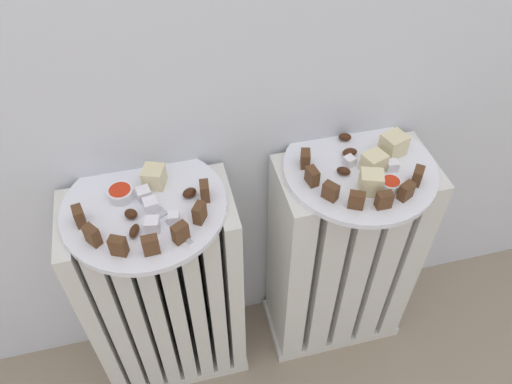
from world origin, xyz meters
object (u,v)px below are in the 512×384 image
at_px(radiator_left, 166,296).
at_px(jam_bowl_left, 121,193).
at_px(jam_bowl_right, 390,184).
at_px(fork, 170,223).
at_px(radiator_right, 341,260).
at_px(plate_right, 360,169).
at_px(plate_left, 145,207).

xyz_separation_m(radiator_left, jam_bowl_left, (-0.04, 0.03, 0.32)).
height_order(radiator_left, jam_bowl_right, jam_bowl_right).
height_order(jam_bowl_left, fork, jam_bowl_left).
height_order(radiator_right, jam_bowl_left, jam_bowl_left).
distance_m(radiator_left, radiator_right, 0.42).
height_order(plate_right, jam_bowl_right, jam_bowl_right).
height_order(radiator_left, plate_left, plate_left).
relative_size(radiator_right, plate_right, 1.93).
xyz_separation_m(radiator_right, jam_bowl_right, (0.03, -0.07, 0.32)).
xyz_separation_m(radiator_right, plate_right, (0.00, 0.00, 0.30)).
xyz_separation_m(radiator_right, plate_left, (-0.42, 0.00, 0.30)).
bearing_deg(jam_bowl_right, plate_left, 171.15).
bearing_deg(jam_bowl_right, radiator_right, 112.93).
relative_size(radiator_left, jam_bowl_left, 12.17).
bearing_deg(jam_bowl_right, radiator_left, 171.15).
relative_size(radiator_right, plate_left, 1.93).
xyz_separation_m(plate_left, jam_bowl_left, (-0.04, 0.03, 0.02)).
distance_m(jam_bowl_left, fork, 0.12).
relative_size(radiator_right, jam_bowl_left, 12.17).
bearing_deg(plate_left, radiator_right, 0.00).
xyz_separation_m(radiator_left, radiator_right, (0.42, 0.00, 0.00)).
xyz_separation_m(radiator_left, jam_bowl_right, (0.45, -0.07, 0.32)).
height_order(jam_bowl_left, jam_bowl_right, same).
distance_m(radiator_left, plate_left, 0.30).
bearing_deg(plate_left, fork, -54.46).
bearing_deg(jam_bowl_left, radiator_right, -3.40).
bearing_deg(plate_right, plate_left, 180.00).
xyz_separation_m(jam_bowl_left, fork, (0.08, -0.08, -0.01)).
height_order(radiator_right, jam_bowl_right, jam_bowl_right).
distance_m(radiator_right, plate_left, 0.51).
distance_m(radiator_left, plate_right, 0.51).
height_order(radiator_left, plate_right, plate_right).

